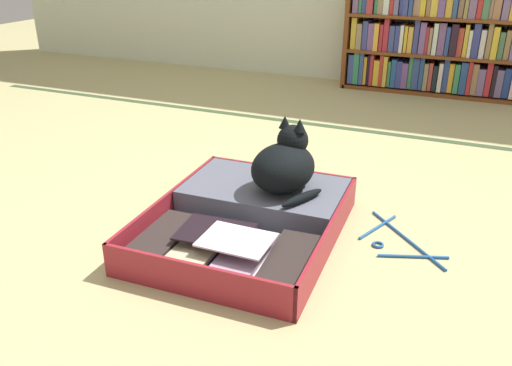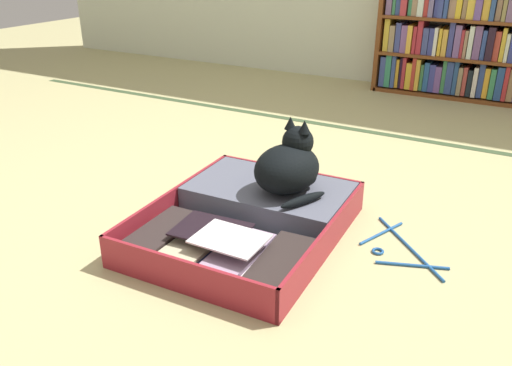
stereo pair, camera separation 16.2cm
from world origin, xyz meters
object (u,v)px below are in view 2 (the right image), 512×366
at_px(open_suitcase, 253,217).
at_px(clothes_hanger, 399,248).
at_px(bookshelf, 473,41).
at_px(black_cat, 290,166).

xyz_separation_m(open_suitcase, clothes_hanger, (0.50, 0.11, -0.04)).
relative_size(bookshelf, open_suitcase, 1.54).
distance_m(bookshelf, clothes_hanger, 2.14).
relative_size(bookshelf, clothes_hanger, 3.91).
distance_m(open_suitcase, black_cat, 0.22).
bearing_deg(clothes_hanger, bookshelf, 93.43).
bearing_deg(bookshelf, open_suitcase, -99.53).
relative_size(open_suitcase, clothes_hanger, 2.54).
height_order(bookshelf, open_suitcase, bookshelf).
bearing_deg(bookshelf, black_cat, -98.10).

